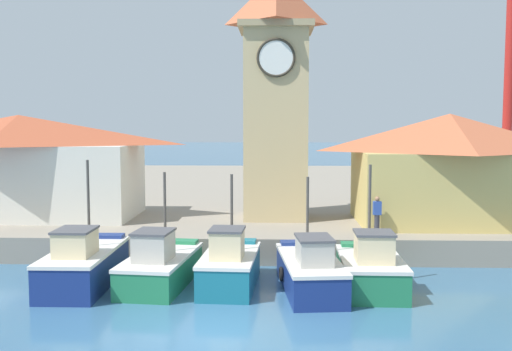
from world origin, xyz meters
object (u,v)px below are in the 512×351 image
at_px(fishing_boat_mid_left, 310,270).
at_px(port_crane_near, 508,71).
at_px(warehouse_left, 20,165).
at_px(fishing_boat_left_outer, 160,265).
at_px(port_crane_far, 506,59).
at_px(clock_tower, 276,91).
at_px(dock_worker_near_tower, 377,215).
at_px(warehouse_right, 449,167).
at_px(fishing_boat_far_left, 84,264).
at_px(fishing_boat_left_inner, 230,266).
at_px(fishing_boat_center, 371,269).

relative_size(fishing_boat_mid_left, port_crane_near, 0.26).
distance_m(fishing_boat_mid_left, warehouse_left, 16.70).
distance_m(fishing_boat_left_outer, port_crane_far, 26.20).
bearing_deg(fishing_boat_mid_left, clock_tower, 97.65).
height_order(fishing_boat_left_outer, dock_worker_near_tower, fishing_boat_left_outer).
bearing_deg(fishing_boat_left_outer, port_crane_near, 40.79).
relative_size(fishing_boat_left_outer, warehouse_right, 0.57).
bearing_deg(fishing_boat_far_left, clock_tower, 51.69).
xyz_separation_m(fishing_boat_left_inner, port_crane_far, (15.67, 16.81, 8.87)).
bearing_deg(fishing_boat_mid_left, warehouse_left, 147.51).
bearing_deg(fishing_boat_left_outer, warehouse_right, 30.31).
bearing_deg(port_crane_far, warehouse_right, -122.28).
bearing_deg(warehouse_left, fishing_boat_center, -28.51).
bearing_deg(fishing_boat_left_outer, dock_worker_near_tower, 25.84).
bearing_deg(port_crane_near, clock_tower, -152.84).
xyz_separation_m(fishing_boat_mid_left, port_crane_near, (12.57, 15.94, 8.06)).
xyz_separation_m(fishing_boat_far_left, clock_tower, (6.80, 8.60, 6.51)).
xyz_separation_m(fishing_boat_far_left, port_crane_near, (20.56, 15.66, 7.98)).
bearing_deg(dock_worker_near_tower, fishing_boat_far_left, -158.79).
bearing_deg(port_crane_far, fishing_boat_far_left, -141.01).
xyz_separation_m(fishing_boat_center, dock_worker_near_tower, (0.94, 4.41, 1.20)).
bearing_deg(fishing_boat_far_left, fishing_boat_left_outer, 5.04).
relative_size(warehouse_left, warehouse_right, 1.35).
bearing_deg(port_crane_far, fishing_boat_mid_left, -126.86).
relative_size(port_crane_near, dock_worker_near_tower, 12.25).
bearing_deg(fishing_boat_far_left, fishing_boat_mid_left, -2.01).
distance_m(fishing_boat_center, port_crane_near, 20.57).
distance_m(fishing_boat_left_outer, fishing_boat_center, 7.43).
xyz_separation_m(fishing_boat_left_outer, fishing_boat_center, (7.42, -0.36, 0.03)).
distance_m(fishing_boat_center, warehouse_left, 18.41).
bearing_deg(port_crane_near, warehouse_right, -124.55).
relative_size(fishing_boat_left_outer, clock_tower, 0.37).
relative_size(fishing_boat_left_inner, port_crane_near, 0.22).
distance_m(port_crane_far, dock_worker_near_tower, 17.72).
distance_m(clock_tower, dock_worker_near_tower, 8.09).
height_order(warehouse_right, port_crane_near, port_crane_near).
distance_m(warehouse_left, port_crane_near, 27.84).
height_order(warehouse_left, dock_worker_near_tower, warehouse_left).
bearing_deg(fishing_boat_left_inner, port_crane_far, 47.01).
bearing_deg(port_crane_near, fishing_boat_far_left, -142.70).
bearing_deg(fishing_boat_far_left, port_crane_far, 38.99).
distance_m(fishing_boat_left_inner, warehouse_right, 12.43).
xyz_separation_m(fishing_boat_far_left, fishing_boat_left_inner, (5.18, 0.06, -0.03)).
height_order(fishing_boat_far_left, port_crane_far, port_crane_far).
bearing_deg(fishing_boat_left_inner, clock_tower, 79.28).
height_order(fishing_boat_center, port_crane_far, port_crane_far).
xyz_separation_m(fishing_boat_left_outer, fishing_boat_left_inner, (2.50, -0.17, 0.05)).
relative_size(fishing_boat_left_inner, warehouse_left, 0.37).
bearing_deg(fishing_boat_left_inner, fishing_boat_center, -2.21).
bearing_deg(fishing_boat_center, fishing_boat_far_left, 179.28).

